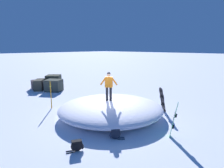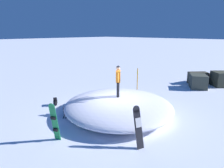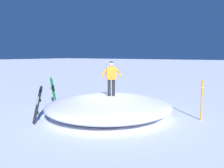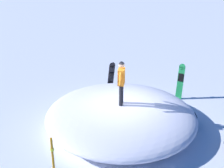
{
  "view_description": "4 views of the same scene",
  "coord_description": "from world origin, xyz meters",
  "views": [
    {
      "loc": [
        6.59,
        -7.13,
        3.85
      ],
      "look_at": [
        -0.4,
        0.48,
        1.78
      ],
      "focal_mm": 29.66,
      "sensor_mm": 36.0,
      "label": 1
    },
    {
      "loc": [
        7.27,
        6.71,
        4.14
      ],
      "look_at": [
        -0.31,
        -0.41,
        1.49
      ],
      "focal_mm": 32.93,
      "sensor_mm": 36.0,
      "label": 2
    },
    {
      "loc": [
        -5.89,
        8.62,
        2.82
      ],
      "look_at": [
        0.03,
        -0.43,
        1.4
      ],
      "focal_mm": 36.16,
      "sensor_mm": 36.0,
      "label": 3
    },
    {
      "loc": [
        -6.63,
        -6.54,
        5.33
      ],
      "look_at": [
        -0.08,
        0.75,
        1.45
      ],
      "focal_mm": 45.3,
      "sensor_mm": 36.0,
      "label": 4
    }
  ],
  "objects": [
    {
      "name": "snowboard_primary_upright",
      "position": [
        1.62,
        2.71,
        0.8
      ],
      "size": [
        0.41,
        0.49,
        1.55
      ],
      "color": "black",
      "rests_on": "ground"
    },
    {
      "name": "snow_mound",
      "position": [
        -0.18,
        0.16,
        0.46
      ],
      "size": [
        7.88,
        7.95,
        0.92
      ],
      "primitive_type": "ellipsoid",
      "rotation": [
        0.0,
        0.0,
        2.5
      ],
      "color": "white",
      "rests_on": "ground"
    },
    {
      "name": "backpack_far",
      "position": [
        1.34,
        -3.34,
        0.22
      ],
      "size": [
        0.48,
        0.67,
        0.43
      ],
      "color": "black",
      "rests_on": "ground"
    },
    {
      "name": "snowboarder_standing",
      "position": [
        -0.26,
        0.07,
        1.86
      ],
      "size": [
        0.8,
        0.69,
        1.6
      ],
      "color": "black",
      "rests_on": "snow_mound"
    },
    {
      "name": "snowboard_secondary_upright",
      "position": [
        3.51,
        0.17,
        0.82
      ],
      "size": [
        0.36,
        0.36,
        1.6
      ],
      "color": "#1E8C47",
      "rests_on": "ground"
    },
    {
      "name": "backpack_near",
      "position": [
        1.77,
        -1.69,
        0.24
      ],
      "size": [
        0.58,
        0.58,
        0.47
      ],
      "color": "#1E2333",
      "rests_on": "ground"
    },
    {
      "name": "trail_marker_pole",
      "position": [
        -3.92,
        -1.41,
        0.92
      ],
      "size": [
        0.1,
        0.1,
        1.75
      ],
      "color": "orange",
      "rests_on": "ground"
    },
    {
      "name": "ground",
      "position": [
        0.0,
        0.0,
        0.0
      ],
      "size": [
        240.0,
        240.0,
        0.0
      ],
      "primitive_type": "plane",
      "color": "white"
    }
  ]
}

